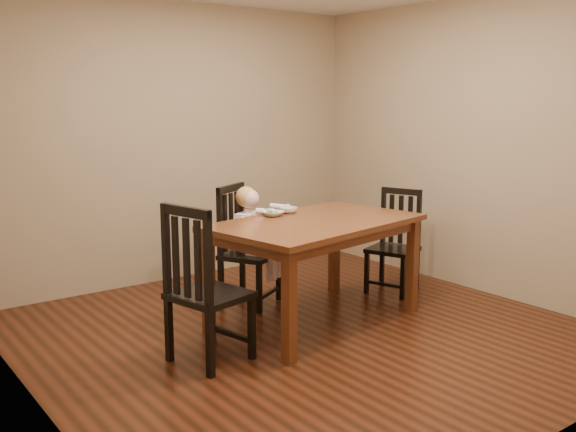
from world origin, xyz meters
TOP-DOWN VIEW (x-y plane):
  - room at (0.00, 0.00)m, footprint 4.01×4.01m
  - dining_table at (0.23, 0.16)m, footprint 1.82×1.27m
  - chair_child at (0.03, 0.90)m, footprint 0.60×0.60m
  - chair_left at (-0.91, -0.03)m, footprint 0.55×0.57m
  - chair_right at (1.36, 0.37)m, footprint 0.51×0.52m
  - toddler at (0.06, 0.86)m, footprint 0.46×0.49m
  - bowl_peas at (0.05, 0.50)m, footprint 0.21×0.21m
  - bowl_veg at (0.24, 0.55)m, footprint 0.16×0.16m
  - fork at (0.02, 0.48)m, footprint 0.08×0.11m

SIDE VIEW (x-z plane):
  - chair_right at x=1.36m, z-range -0.02..0.94m
  - chair_child at x=0.03m, z-range -0.02..1.03m
  - chair_left at x=-0.91m, z-range -0.02..1.08m
  - toddler at x=0.06m, z-range 0.37..0.91m
  - dining_table at x=0.23m, z-range 0.32..1.16m
  - bowl_peas at x=0.05m, z-range 0.84..0.88m
  - bowl_veg at x=0.24m, z-range 0.84..0.88m
  - fork at x=0.02m, z-range 0.86..0.91m
  - room at x=0.00m, z-range 0.00..2.71m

